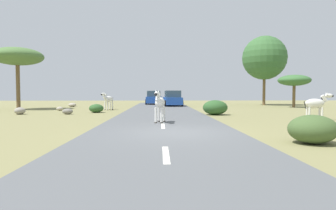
{
  "coord_description": "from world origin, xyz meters",
  "views": [
    {
      "loc": [
        -0.61,
        -11.03,
        1.58
      ],
      "look_at": [
        0.03,
        10.65,
        0.63
      ],
      "focal_mm": 30.76,
      "sensor_mm": 36.0,
      "label": 1
    }
  ],
  "objects_px": {
    "tree_0": "(264,58)",
    "bush_2": "(313,129)",
    "zebra_2": "(316,104)",
    "rock_3": "(68,111)",
    "zebra_0": "(160,103)",
    "bush_0": "(96,108)",
    "zebra_1": "(108,99)",
    "car_1": "(173,99)",
    "car_0": "(154,98)",
    "tree_1": "(294,81)",
    "rock_0": "(60,109)",
    "rock_4": "(72,105)",
    "rock_1": "(95,106)",
    "tree_3": "(17,57)",
    "rock_2": "(20,111)",
    "bush_1": "(215,108)"
  },
  "relations": [
    {
      "from": "tree_1",
      "to": "car_0",
      "type": "bearing_deg",
      "value": 152.54
    },
    {
      "from": "tree_1",
      "to": "tree_0",
      "type": "bearing_deg",
      "value": 101.82
    },
    {
      "from": "tree_0",
      "to": "rock_2",
      "type": "height_order",
      "value": "tree_0"
    },
    {
      "from": "zebra_2",
      "to": "rock_0",
      "type": "relative_size",
      "value": 2.93
    },
    {
      "from": "car_0",
      "to": "car_1",
      "type": "distance_m",
      "value": 5.46
    },
    {
      "from": "tree_0",
      "to": "bush_2",
      "type": "distance_m",
      "value": 28.49
    },
    {
      "from": "car_0",
      "to": "bush_0",
      "type": "xyz_separation_m",
      "value": [
        -4.24,
        -15.01,
        -0.51
      ]
    },
    {
      "from": "bush_1",
      "to": "zebra_0",
      "type": "bearing_deg",
      "value": -125.23
    },
    {
      "from": "tree_0",
      "to": "tree_1",
      "type": "xyz_separation_m",
      "value": [
        1.16,
        -5.54,
        -3.02
      ]
    },
    {
      "from": "car_1",
      "to": "rock_0",
      "type": "xyz_separation_m",
      "value": [
        -10.14,
        -7.42,
        -0.68
      ]
    },
    {
      "from": "tree_1",
      "to": "bush_2",
      "type": "distance_m",
      "value": 23.31
    },
    {
      "from": "tree_0",
      "to": "car_1",
      "type": "bearing_deg",
      "value": -166.2
    },
    {
      "from": "rock_0",
      "to": "rock_3",
      "type": "height_order",
      "value": "rock_3"
    },
    {
      "from": "zebra_0",
      "to": "bush_2",
      "type": "relative_size",
      "value": 1.17
    },
    {
      "from": "zebra_2",
      "to": "rock_3",
      "type": "relative_size",
      "value": 2.24
    },
    {
      "from": "zebra_1",
      "to": "car_0",
      "type": "relative_size",
      "value": 0.36
    },
    {
      "from": "bush_1",
      "to": "bush_2",
      "type": "height_order",
      "value": "bush_1"
    },
    {
      "from": "car_1",
      "to": "rock_1",
      "type": "relative_size",
      "value": 6.03
    },
    {
      "from": "zebra_1",
      "to": "tree_0",
      "type": "relative_size",
      "value": 0.19
    },
    {
      "from": "rock_0",
      "to": "rock_2",
      "type": "distance_m",
      "value": 4.46
    },
    {
      "from": "zebra_1",
      "to": "car_1",
      "type": "height_order",
      "value": "car_1"
    },
    {
      "from": "tree_1",
      "to": "rock_2",
      "type": "distance_m",
      "value": 25.93
    },
    {
      "from": "zebra_2",
      "to": "rock_2",
      "type": "xyz_separation_m",
      "value": [
        -18.92,
        4.95,
        -0.69
      ]
    },
    {
      "from": "rock_0",
      "to": "tree_3",
      "type": "bearing_deg",
      "value": 155.97
    },
    {
      "from": "bush_0",
      "to": "rock_4",
      "type": "relative_size",
      "value": 1.33
    },
    {
      "from": "tree_1",
      "to": "tree_3",
      "type": "distance_m",
      "value": 27.53
    },
    {
      "from": "zebra_2",
      "to": "car_0",
      "type": "xyz_separation_m",
      "value": [
        -9.57,
        21.62,
        -0.1
      ]
    },
    {
      "from": "car_1",
      "to": "bush_2",
      "type": "height_order",
      "value": "car_1"
    },
    {
      "from": "zebra_2",
      "to": "tree_0",
      "type": "xyz_separation_m",
      "value": [
        4.12,
        19.44,
        4.9
      ]
    },
    {
      "from": "bush_0",
      "to": "rock_1",
      "type": "height_order",
      "value": "bush_0"
    },
    {
      "from": "bush_2",
      "to": "rock_0",
      "type": "xyz_separation_m",
      "value": [
        -13.4,
        16.48,
        -0.28
      ]
    },
    {
      "from": "zebra_0",
      "to": "tree_0",
      "type": "bearing_deg",
      "value": -110.6
    },
    {
      "from": "zebra_1",
      "to": "rock_1",
      "type": "bearing_deg",
      "value": -21.56
    },
    {
      "from": "rock_4",
      "to": "car_0",
      "type": "bearing_deg",
      "value": 33.28
    },
    {
      "from": "bush_1",
      "to": "rock_2",
      "type": "height_order",
      "value": "bush_1"
    },
    {
      "from": "zebra_1",
      "to": "zebra_2",
      "type": "relative_size",
      "value": 0.96
    },
    {
      "from": "bush_0",
      "to": "bush_2",
      "type": "distance_m",
      "value": 16.94
    },
    {
      "from": "rock_0",
      "to": "rock_2",
      "type": "relative_size",
      "value": 0.72
    },
    {
      "from": "bush_0",
      "to": "rock_3",
      "type": "height_order",
      "value": "bush_0"
    },
    {
      "from": "car_1",
      "to": "bush_0",
      "type": "distance_m",
      "value": 11.89
    },
    {
      "from": "zebra_0",
      "to": "zebra_2",
      "type": "distance_m",
      "value": 8.98
    },
    {
      "from": "zebra_2",
      "to": "tree_3",
      "type": "xyz_separation_m",
      "value": [
        -22.04,
        11.2,
        3.93
      ]
    },
    {
      "from": "rock_2",
      "to": "rock_1",
      "type": "bearing_deg",
      "value": 60.41
    },
    {
      "from": "bush_2",
      "to": "rock_4",
      "type": "distance_m",
      "value": 27.16
    },
    {
      "from": "tree_0",
      "to": "tree_1",
      "type": "bearing_deg",
      "value": -78.18
    },
    {
      "from": "tree_1",
      "to": "rock_4",
      "type": "bearing_deg",
      "value": 175.43
    },
    {
      "from": "bush_0",
      "to": "zebra_0",
      "type": "bearing_deg",
      "value": -58.37
    },
    {
      "from": "rock_2",
      "to": "zebra_2",
      "type": "bearing_deg",
      "value": -14.67
    },
    {
      "from": "zebra_1",
      "to": "car_0",
      "type": "distance_m",
      "value": 12.25
    },
    {
      "from": "tree_3",
      "to": "rock_2",
      "type": "bearing_deg",
      "value": -63.48
    }
  ]
}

